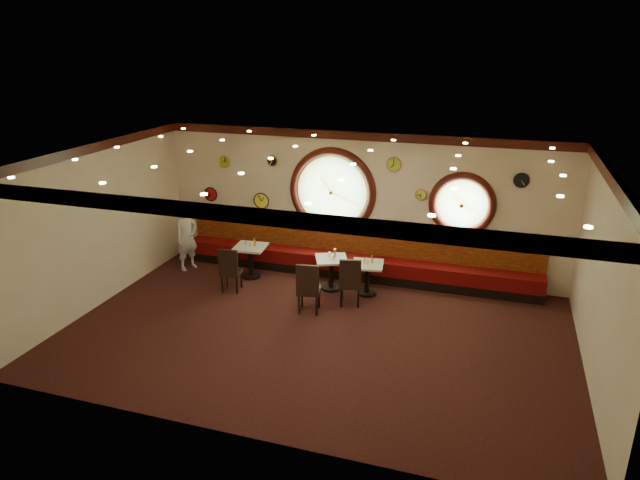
{
  "coord_description": "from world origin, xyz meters",
  "views": [
    {
      "loc": [
        2.87,
        -8.71,
        5.06
      ],
      "look_at": [
        -0.19,
        0.8,
        1.5
      ],
      "focal_mm": 32.0,
      "sensor_mm": 36.0,
      "label": 1
    }
  ],
  "objects": [
    {
      "name": "porthole_right_glass",
      "position": [
        2.2,
        3.0,
        1.8
      ],
      "size": [
        1.1,
        0.02,
        1.1
      ],
      "primitive_type": "cylinder",
      "rotation": [
        1.57,
        0.0,
        0.0
      ],
      "color": "#8EC375",
      "rests_on": "wall_back"
    },
    {
      "name": "banquette_seat",
      "position": [
        0.0,
        2.72,
        0.35
      ],
      "size": [
        8.0,
        0.55,
        0.3
      ],
      "primitive_type": "cube",
      "color": "#560708",
      "rests_on": "banquette_base"
    },
    {
      "name": "chair_c",
      "position": [
        0.29,
        1.26,
        0.58
      ],
      "size": [
        0.51,
        0.51,
        0.63
      ],
      "rotation": [
        0.0,
        0.0,
        0.23
      ],
      "color": "black",
      "rests_on": "floor"
    },
    {
      "name": "banquette_base",
      "position": [
        0.0,
        2.72,
        0.1
      ],
      "size": [
        8.0,
        0.55,
        0.2
      ],
      "primitive_type": "cube",
      "color": "black",
      "rests_on": "floor"
    },
    {
      "name": "ceiling",
      "position": [
        0.0,
        0.0,
        3.2
      ],
      "size": [
        9.0,
        6.0,
        0.02
      ],
      "primitive_type": "cube",
      "color": "gold",
      "rests_on": "wall_back"
    },
    {
      "name": "wall_left",
      "position": [
        -4.5,
        0.0,
        1.6
      ],
      "size": [
        0.02,
        6.0,
        3.2
      ],
      "primitive_type": "cube",
      "color": "beige",
      "rests_on": "floor"
    },
    {
      "name": "wall_clock_7",
      "position": [
        -2.0,
        2.96,
        2.45
      ],
      "size": [
        0.24,
        0.03,
        0.24
      ],
      "primitive_type": "cylinder",
      "rotation": [
        1.57,
        0.0,
        0.0
      ],
      "color": "black",
      "rests_on": "wall_back"
    },
    {
      "name": "molding_left",
      "position": [
        -4.45,
        0.0,
        3.11
      ],
      "size": [
        0.1,
        6.0,
        0.18
      ],
      "primitive_type": "cube",
      "color": "#360E09",
      "rests_on": "wall_back"
    },
    {
      "name": "condiment_c_bottle",
      "position": [
        0.57,
        1.96,
        0.77
      ],
      "size": [
        0.05,
        0.05,
        0.17
      ],
      "primitive_type": "cylinder",
      "color": "orange",
      "rests_on": "table_c"
    },
    {
      "name": "wall_clock_2",
      "position": [
        1.35,
        2.96,
        1.95
      ],
      "size": [
        0.22,
        0.03,
        0.22
      ],
      "primitive_type": "cylinder",
      "rotation": [
        1.57,
        0.0,
        0.0
      ],
      "color": "#D0D948",
      "rests_on": "wall_back"
    },
    {
      "name": "table_b",
      "position": [
        -0.29,
        1.92,
        0.44
      ],
      "size": [
        0.83,
        0.83,
        0.7
      ],
      "color": "black",
      "rests_on": "floor"
    },
    {
      "name": "wall_clock_4",
      "position": [
        3.3,
        2.96,
        2.4
      ],
      "size": [
        0.28,
        0.03,
        0.28
      ],
      "primitive_type": "cylinder",
      "rotation": [
        1.57,
        0.0,
        0.0
      ],
      "color": "black",
      "rests_on": "wall_back"
    },
    {
      "name": "condiment_b_salt",
      "position": [
        -0.35,
        1.97,
        0.76
      ],
      "size": [
        0.04,
        0.04,
        0.11
      ],
      "primitive_type": "cylinder",
      "color": "silver",
      "rests_on": "table_b"
    },
    {
      "name": "condiment_c_pepper",
      "position": [
        0.5,
        1.84,
        0.73
      ],
      "size": [
        0.03,
        0.03,
        0.09
      ],
      "primitive_type": "cylinder",
      "color": "silver",
      "rests_on": "table_c"
    },
    {
      "name": "condiment_a_bottle",
      "position": [
        -2.08,
        2.03,
        0.82
      ],
      "size": [
        0.06,
        0.06,
        0.18
      ],
      "primitive_type": "cylinder",
      "color": "gold",
      "rests_on": "table_a"
    },
    {
      "name": "table_a",
      "position": [
        -2.18,
        2.0,
        0.46
      ],
      "size": [
        0.72,
        0.72,
        0.73
      ],
      "color": "black",
      "rests_on": "floor"
    },
    {
      "name": "molding_back",
      "position": [
        0.0,
        2.95,
        3.11
      ],
      "size": [
        9.0,
        0.1,
        0.18
      ],
      "primitive_type": "cube",
      "color": "#360E09",
      "rests_on": "wall_back"
    },
    {
      "name": "condiment_b_bottle",
      "position": [
        -0.25,
        2.01,
        0.79
      ],
      "size": [
        0.06,
        0.06,
        0.18
      ],
      "primitive_type": "cylinder",
      "color": "orange",
      "rests_on": "table_b"
    },
    {
      "name": "banquette_back",
      "position": [
        0.0,
        2.94,
        0.75
      ],
      "size": [
        8.0,
        0.1,
        0.55
      ],
      "primitive_type": "cube",
      "color": "#5B0907",
      "rests_on": "wall_back"
    },
    {
      "name": "floor",
      "position": [
        0.0,
        0.0,
        0.0
      ],
      "size": [
        9.0,
        6.0,
        0.0
      ],
      "primitive_type": "cube",
      "color": "black",
      "rests_on": "ground"
    },
    {
      "name": "wall_clock_5",
      "position": [
        0.85,
        2.96,
        1.2
      ],
      "size": [
        0.24,
        0.03,
        0.24
      ],
      "primitive_type": "cylinder",
      "rotation": [
        1.57,
        0.0,
        0.0
      ],
      "color": "#F0421C",
      "rests_on": "wall_back"
    },
    {
      "name": "wall_clock_1",
      "position": [
        -3.6,
        2.96,
        1.55
      ],
      "size": [
        0.32,
        0.03,
        0.32
      ],
      "primitive_type": "cylinder",
      "rotation": [
        1.57,
        0.0,
        0.0
      ],
      "color": "#B81213",
      "rests_on": "wall_back"
    },
    {
      "name": "porthole_left_frame",
      "position": [
        -0.6,
        2.98,
        1.85
      ],
      "size": [
        1.98,
        0.18,
        1.98
      ],
      "primitive_type": "torus",
      "rotation": [
        1.57,
        0.0,
        0.0
      ],
      "color": "#360E09",
      "rests_on": "wall_back"
    },
    {
      "name": "condiment_c_salt",
      "position": [
        0.42,
        1.9,
        0.74
      ],
      "size": [
        0.04,
        0.04,
        0.1
      ],
      "primitive_type": "cylinder",
      "color": "silver",
      "rests_on": "table_c"
    },
    {
      "name": "waiter",
      "position": [
        -3.76,
        2.01,
        0.76
      ],
      "size": [
        0.56,
        0.65,
        1.52
      ],
      "primitive_type": "imported",
      "rotation": [
        0.0,
        0.0,
        1.15
      ],
      "color": "silver",
      "rests_on": "floor"
    },
    {
      "name": "molding_front",
      "position": [
        0.0,
        -2.95,
        3.11
      ],
      "size": [
        9.0,
        0.1,
        0.18
      ],
      "primitive_type": "cube",
      "color": "#360E09",
      "rests_on": "wall_back"
    },
    {
      "name": "condiment_b_pepper",
      "position": [
        -0.24,
        1.85,
        0.75
      ],
      "size": [
        0.03,
        0.03,
        0.09
      ],
      "primitive_type": "cylinder",
      "color": "silver",
      "rests_on": "table_b"
    },
    {
      "name": "chair_a",
      "position": [
        -2.26,
        1.13,
        0.56
      ],
      "size": [
        0.47,
        0.47,
        0.61
      ],
      "rotation": [
        0.0,
        0.0,
        0.15
      ],
      "color": "black",
      "rests_on": "floor"
    },
    {
      "name": "wall_clock_6",
      "position": [
        -3.2,
        2.96,
        2.35
      ],
      "size": [
        0.26,
        0.03,
        0.26
      ],
      "primitive_type": "cylinder",
      "rotation": [
        1.57,
        0.0,
        0.0
      ],
      "color": "#96BC25",
      "rests_on": "wall_back"
    },
    {
      "name": "chair_b",
      "position": [
        -0.39,
        0.71,
        0.59
      ],
      "size": [
        0.5,
        0.5,
        0.64
      ],
      "rotation": [
        0.0,
        0.0,
        0.17
      ],
      "color": "black",
      "rests_on": "floor"
    },
    {
      "name": "molding_right",
      "position": [
        4.45,
        0.0,
        3.11
      ],
      "size": [
        0.1,
        6.0,
        0.18
      ],
      "primitive_type": "cube",
      "color": "#360E09",
      "rests_on": "wall_back"
    },
    {
      "name": "wall_clock_3",
      "position": [
        -2.3,
        2.96,
        1.5
      ],
      "size": [
        0.36,
        0.03,
        0.36
      ],
      "primitive_type": "cylinder",
      "rotation": [
        1.57,
        0.0,
        0.0
      ],
      "color": "#FFF738",
      "rests_on": "wall_back"
    },
    {
      "name": "porthole_left_glass",
      "position": [
        -0.6,
        3.0,
        1.85
      ],
      "size": [
        1.66,
        0.02,
        1.66
      ],
      "primitive_type": "cylinder",
      "rotation": [
        1.57,
        0.0,
        0.0
      ],
      "color": "#8EC375",
      "rests_on": "wall_back"
    },
    {
      "name": "porthole_left_ring",
      "position": [
        -0.6,
        2.95,
        1.85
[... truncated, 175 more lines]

